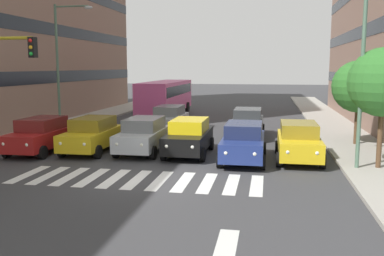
{
  "coord_description": "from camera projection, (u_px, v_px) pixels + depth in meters",
  "views": [
    {
      "loc": [
        -4.83,
        15.02,
        4.23
      ],
      "look_at": [
        -1.36,
        -4.25,
        1.41
      ],
      "focal_mm": 39.74,
      "sensor_mm": 36.0,
      "label": 1
    }
  ],
  "objects": [
    {
      "name": "bus_behind_traffic",
      "position": [
        166.0,
        95.0,
        36.3
      ],
      "size": [
        2.78,
        10.5,
        3.0
      ],
      "color": "#DB5193",
      "rests_on": "ground_plane"
    },
    {
      "name": "ground_plane",
      "position": [
        137.0,
        179.0,
        16.08
      ],
      "size": [
        180.0,
        180.0,
        0.0
      ],
      "primitive_type": "plane",
      "color": "#38383A"
    },
    {
      "name": "car_row2_1",
      "position": [
        169.0,
        119.0,
        27.57
      ],
      "size": [
        2.02,
        4.44,
        1.72
      ],
      "color": "#B2B7BC",
      "rests_on": "ground_plane"
    },
    {
      "name": "car_3",
      "position": [
        144.0,
        135.0,
        21.06
      ],
      "size": [
        2.02,
        4.44,
        1.72
      ],
      "color": "#B2B7BC",
      "rests_on": "ground_plane"
    },
    {
      "name": "street_lamp_right",
      "position": [
        62.0,
        56.0,
        26.91
      ],
      "size": [
        2.57,
        0.28,
        7.96
      ],
      "color": "#4C6B56",
      "rests_on": "sidewalk_right"
    },
    {
      "name": "street_lamp_left",
      "position": [
        350.0,
        50.0,
        16.79
      ],
      "size": [
        3.21,
        0.28,
        7.74
      ],
      "color": "#4C6B56",
      "rests_on": "sidewalk_left"
    },
    {
      "name": "car_1",
      "position": [
        243.0,
        142.0,
        19.11
      ],
      "size": [
        2.02,
        4.44,
        1.72
      ],
      "color": "navy",
      "rests_on": "ground_plane"
    },
    {
      "name": "lane_arrow_0",
      "position": [
        226.0,
        247.0,
        10.04
      ],
      "size": [
        0.5,
        2.2,
        0.01
      ],
      "primitive_type": "cube",
      "color": "silver",
      "rests_on": "ground_plane"
    },
    {
      "name": "car_5",
      "position": [
        41.0,
        135.0,
        21.1
      ],
      "size": [
        2.02,
        4.44,
        1.72
      ],
      "color": "maroon",
      "rests_on": "ground_plane"
    },
    {
      "name": "car_0",
      "position": [
        299.0,
        141.0,
        19.28
      ],
      "size": [
        2.02,
        4.44,
        1.72
      ],
      "color": "gold",
      "rests_on": "ground_plane"
    },
    {
      "name": "crosswalk_markings",
      "position": [
        137.0,
        179.0,
        16.08
      ],
      "size": [
        9.45,
        2.8,
        0.01
      ],
      "color": "silver",
      "rests_on": "ground_plane"
    },
    {
      "name": "car_row2_0",
      "position": [
        247.0,
        123.0,
        25.72
      ],
      "size": [
        2.02,
        4.44,
        1.72
      ],
      "color": "#474C51",
      "rests_on": "ground_plane"
    },
    {
      "name": "street_tree_1",
      "position": [
        358.0,
        87.0,
        22.27
      ],
      "size": [
        2.74,
        2.74,
        4.43
      ],
      "color": "#513823",
      "rests_on": "sidewalk_left"
    },
    {
      "name": "street_tree_0",
      "position": [
        383.0,
        82.0,
        16.89
      ],
      "size": [
        2.77,
        2.77,
        4.86
      ],
      "color": "#513823",
      "rests_on": "sidewalk_left"
    },
    {
      "name": "car_2",
      "position": [
        189.0,
        137.0,
        20.56
      ],
      "size": [
        2.02,
        4.44,
        1.72
      ],
      "color": "black",
      "rests_on": "ground_plane"
    },
    {
      "name": "car_4",
      "position": [
        92.0,
        134.0,
        21.25
      ],
      "size": [
        2.02,
        4.44,
        1.72
      ],
      "color": "gold",
      "rests_on": "ground_plane"
    }
  ]
}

